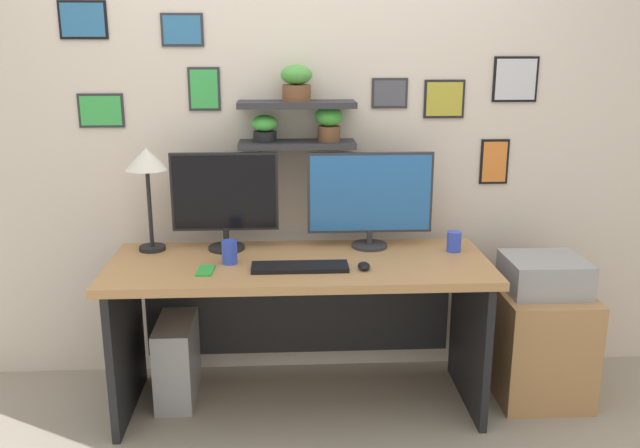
{
  "coord_description": "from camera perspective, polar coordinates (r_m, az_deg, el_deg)",
  "views": [
    {
      "loc": [
        -0.06,
        -3.01,
        1.75
      ],
      "look_at": [
        0.1,
        0.05,
        0.92
      ],
      "focal_mm": 37.79,
      "sensor_mm": 36.0,
      "label": 1
    }
  ],
  "objects": [
    {
      "name": "ground_plane",
      "position": [
        3.48,
        -1.66,
        -14.96
      ],
      "size": [
        8.0,
        8.0,
        0.0
      ],
      "primitive_type": "plane",
      "color": "gray"
    },
    {
      "name": "back_wall_assembly",
      "position": [
        3.47,
        -1.99,
        8.65
      ],
      "size": [
        4.4,
        0.24,
        2.7
      ],
      "color": "beige",
      "rests_on": "ground"
    },
    {
      "name": "desk",
      "position": [
        3.3,
        -1.75,
        -6.23
      ],
      "size": [
        1.79,
        0.68,
        0.75
      ],
      "color": "tan",
      "rests_on": "ground"
    },
    {
      "name": "monitor_left",
      "position": [
        3.32,
        -8.06,
        2.26
      ],
      "size": [
        0.52,
        0.18,
        0.48
      ],
      "color": "black",
      "rests_on": "desk"
    },
    {
      "name": "monitor_right",
      "position": [
        3.34,
        4.27,
        2.3
      ],
      "size": [
        0.62,
        0.18,
        0.48
      ],
      "color": "#2D2D33",
      "rests_on": "desk"
    },
    {
      "name": "keyboard",
      "position": [
        3.06,
        -1.69,
        -3.66
      ],
      "size": [
        0.44,
        0.14,
        0.02
      ],
      "primitive_type": "cube",
      "color": "black",
      "rests_on": "desk"
    },
    {
      "name": "computer_mouse",
      "position": [
        3.07,
        3.74,
        -3.57
      ],
      "size": [
        0.06,
        0.09,
        0.03
      ],
      "primitive_type": "ellipsoid",
      "color": "black",
      "rests_on": "desk"
    },
    {
      "name": "desk_lamp",
      "position": [
        3.34,
        -14.45,
        4.74
      ],
      "size": [
        0.21,
        0.21,
        0.51
      ],
      "color": "black",
      "rests_on": "desk"
    },
    {
      "name": "cell_phone",
      "position": [
        3.07,
        -9.68,
        -3.91
      ],
      "size": [
        0.08,
        0.14,
        0.01
      ],
      "primitive_type": "cube",
      "rotation": [
        0.0,
        0.0,
        -0.05
      ],
      "color": "green",
      "rests_on": "desk"
    },
    {
      "name": "pen_cup",
      "position": [
        3.37,
        11.28,
        -1.46
      ],
      "size": [
        0.07,
        0.07,
        0.1
      ],
      "primitive_type": "cylinder",
      "color": "blue",
      "rests_on": "desk"
    },
    {
      "name": "water_cup",
      "position": [
        3.15,
        -7.67,
        -2.37
      ],
      "size": [
        0.07,
        0.07,
        0.11
      ],
      "primitive_type": "cylinder",
      "color": "blue",
      "rests_on": "desk"
    },
    {
      "name": "drawer_cabinet",
      "position": [
        3.63,
        17.99,
        -9.51
      ],
      "size": [
        0.44,
        0.5,
        0.56
      ],
      "primitive_type": "cube",
      "color": "tan",
      "rests_on": "ground"
    },
    {
      "name": "printer",
      "position": [
        3.5,
        18.47,
        -4.08
      ],
      "size": [
        0.38,
        0.34,
        0.17
      ],
      "primitive_type": "cube",
      "color": "#9E9EA3",
      "rests_on": "drawer_cabinet"
    },
    {
      "name": "computer_tower_left",
      "position": [
        3.52,
        -12.0,
        -11.17
      ],
      "size": [
        0.18,
        0.4,
        0.41
      ],
      "primitive_type": "cube",
      "color": "#99999E",
      "rests_on": "ground"
    }
  ]
}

